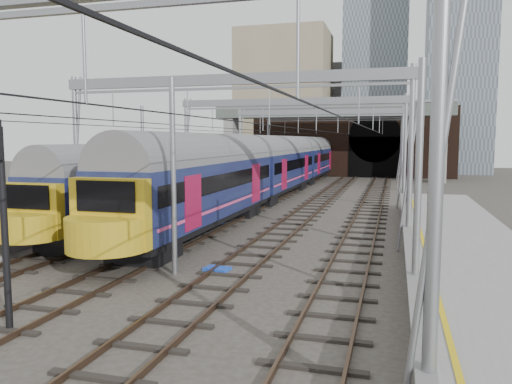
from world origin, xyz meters
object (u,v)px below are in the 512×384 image
(train_second, at_px, (251,165))
(signal_near_left, at_px, (119,182))
(signal_near_centre, at_px, (1,202))
(train_main, at_px, (298,161))

(train_second, xyz_separation_m, signal_near_left, (3.54, -30.17, 0.82))
(signal_near_left, height_order, signal_near_centre, signal_near_centre)
(train_main, distance_m, signal_near_centre, 40.36)
(train_main, xyz_separation_m, signal_near_centre, (0.24, -40.35, 0.67))
(train_second, bearing_deg, signal_near_left, -83.31)
(train_second, height_order, signal_near_centre, signal_near_centre)
(train_second, distance_m, signal_near_left, 30.39)
(train_main, distance_m, train_second, 5.34)
(signal_near_left, bearing_deg, train_main, 73.72)
(train_main, relative_size, signal_near_centre, 13.31)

